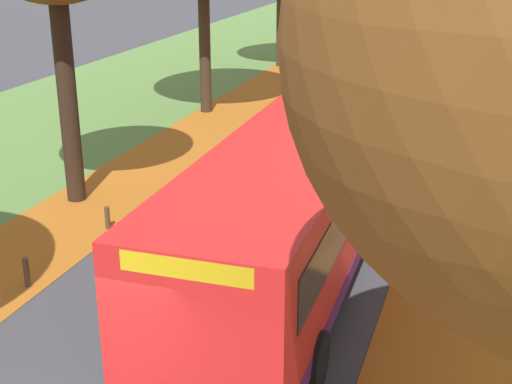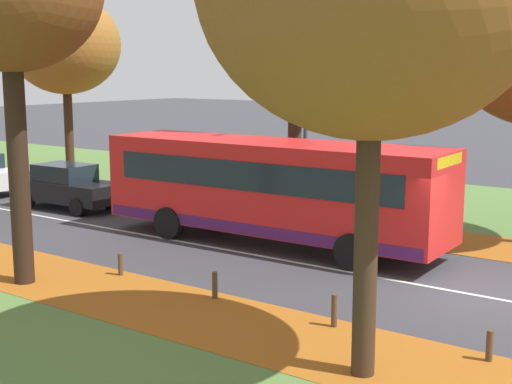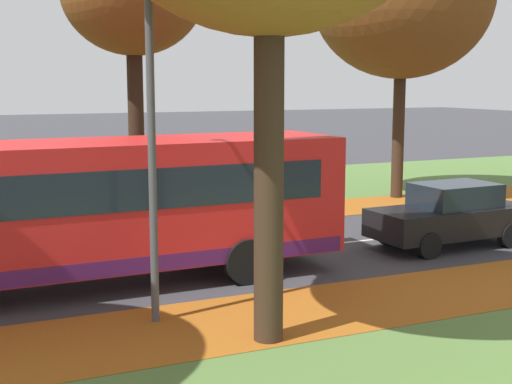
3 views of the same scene
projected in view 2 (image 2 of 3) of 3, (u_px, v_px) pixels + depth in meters
name	position (u px, v px, depth m)	size (l,w,h in m)	color
ground_plane	(465.00, 293.00, 16.10)	(160.00, 160.00, 0.00)	#38383D
grass_verge_right	(128.00, 173.00, 34.88)	(12.00, 90.00, 0.01)	#517538
leaf_litter_right	(152.00, 199.00, 27.76)	(2.80, 60.00, 0.00)	#9E5619
tree_right_mid	(65.00, 45.00, 30.51)	(4.73, 4.73, 8.18)	#382619
bollard_nearest	(489.00, 346.00, 12.29)	(0.12, 0.12, 0.56)	#4C3823
bollard_second	(334.00, 311.00, 13.93)	(0.12, 0.12, 0.67)	#4C3823
bollard_third	(215.00, 285.00, 15.67)	(0.12, 0.12, 0.61)	#4C3823
bollard_fourth	(120.00, 264.00, 17.44)	(0.12, 0.12, 0.56)	#4C3823
streetlamp_right	(300.00, 110.00, 22.22)	(1.89, 0.28, 6.00)	#47474C
bus	(272.00, 186.00, 20.40)	(2.80, 10.44, 2.98)	red
car_black_lead	(67.00, 186.00, 25.77)	(1.90, 4.26, 1.62)	black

